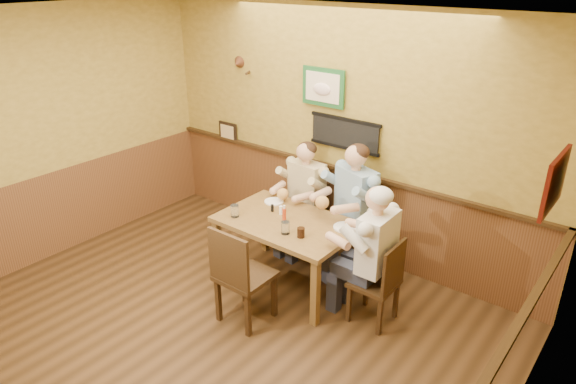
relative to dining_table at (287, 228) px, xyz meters
name	(u,v)px	position (x,y,z in m)	size (l,w,h in m)	color
room	(186,176)	(0.08, -1.33, 1.03)	(5.02, 5.03, 2.81)	#32200F
dining_table	(287,228)	(0.00, 0.00, 0.00)	(1.40, 0.90, 0.75)	brown
chair_back_left	(306,216)	(-0.29, 0.73, -0.24)	(0.39, 0.39, 0.84)	#392612
chair_back_right	(354,231)	(0.39, 0.70, -0.20)	(0.43, 0.43, 0.92)	#392612
chair_right_end	(374,281)	(1.03, 0.01, -0.22)	(0.40, 0.40, 0.87)	#392612
chair_near_side	(245,273)	(0.07, -0.72, -0.15)	(0.47, 0.47, 1.01)	#392612
diner_tan_shirt	(307,202)	(-0.29, 0.73, -0.06)	(0.56, 0.56, 1.20)	beige
diner_blue_polo	(355,215)	(0.39, 0.70, 0.00)	(0.61, 0.61, 1.32)	#7EA0BD
diner_white_elder	(376,264)	(1.03, 0.01, -0.03)	(0.58, 0.58, 1.25)	silver
water_glass_left	(235,211)	(-0.48, -0.27, 0.16)	(0.09, 0.09, 0.13)	white
water_glass_mid	(285,228)	(0.16, -0.23, 0.15)	(0.08, 0.08, 0.13)	white
cola_tumbler	(301,233)	(0.32, -0.19, 0.14)	(0.07, 0.07, 0.10)	black
hot_sauce_bottle	(284,214)	(-0.01, -0.03, 0.17)	(0.04, 0.04, 0.16)	#BC3814
salt_shaker	(281,210)	(-0.14, 0.07, 0.14)	(0.04, 0.04, 0.09)	white
pepper_shaker	(272,208)	(-0.25, 0.07, 0.13)	(0.03, 0.03, 0.08)	black
plate_far_left	(274,201)	(-0.39, 0.26, 0.10)	(0.21, 0.21, 0.01)	white
plate_far_right	(346,227)	(0.56, 0.23, 0.10)	(0.24, 0.24, 0.02)	white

